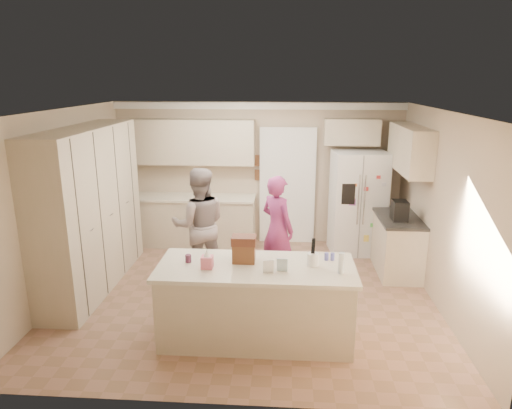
# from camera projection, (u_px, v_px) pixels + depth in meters

# --- Properties ---
(floor) EXTENTS (5.20, 4.60, 0.02)m
(floor) POSITION_uv_depth(u_px,v_px,m) (247.00, 295.00, 6.56)
(floor) COLOR #8F6752
(floor) RESTS_ON ground
(ceiling) EXTENTS (5.20, 4.60, 0.02)m
(ceiling) POSITION_uv_depth(u_px,v_px,m) (246.00, 110.00, 5.86)
(ceiling) COLOR white
(ceiling) RESTS_ON wall_back
(wall_back) EXTENTS (5.20, 0.02, 2.60)m
(wall_back) POSITION_uv_depth(u_px,v_px,m) (258.00, 173.00, 8.43)
(wall_back) COLOR #BEAA8E
(wall_back) RESTS_ON ground
(wall_front) EXTENTS (5.20, 0.02, 2.60)m
(wall_front) POSITION_uv_depth(u_px,v_px,m) (224.00, 280.00, 3.99)
(wall_front) COLOR #BEAA8E
(wall_front) RESTS_ON ground
(wall_left) EXTENTS (0.02, 4.60, 2.60)m
(wall_left) POSITION_uv_depth(u_px,v_px,m) (62.00, 204.00, 6.38)
(wall_left) COLOR #BEAA8E
(wall_left) RESTS_ON ground
(wall_right) EXTENTS (0.02, 4.60, 2.60)m
(wall_right) POSITION_uv_depth(u_px,v_px,m) (443.00, 211.00, 6.04)
(wall_right) COLOR #BEAA8E
(wall_right) RESTS_ON ground
(crown_back) EXTENTS (5.20, 0.08, 0.12)m
(crown_back) POSITION_uv_depth(u_px,v_px,m) (258.00, 106.00, 8.05)
(crown_back) COLOR white
(crown_back) RESTS_ON wall_back
(pantry_bank) EXTENTS (0.60, 2.60, 2.35)m
(pantry_bank) POSITION_uv_depth(u_px,v_px,m) (90.00, 209.00, 6.59)
(pantry_bank) COLOR beige
(pantry_bank) RESTS_ON floor
(back_base_cab) EXTENTS (2.20, 0.60, 0.88)m
(back_base_cab) POSITION_uv_depth(u_px,v_px,m) (195.00, 222.00, 8.44)
(back_base_cab) COLOR beige
(back_base_cab) RESTS_ON floor
(back_countertop) EXTENTS (2.24, 0.63, 0.04)m
(back_countertop) POSITION_uv_depth(u_px,v_px,m) (194.00, 198.00, 8.31)
(back_countertop) COLOR beige
(back_countertop) RESTS_ON back_base_cab
(back_upper_cab) EXTENTS (2.20, 0.35, 0.80)m
(back_upper_cab) POSITION_uv_depth(u_px,v_px,m) (193.00, 142.00, 8.17)
(back_upper_cab) COLOR beige
(back_upper_cab) RESTS_ON wall_back
(doorway_opening) EXTENTS (0.90, 0.06, 2.10)m
(doorway_opening) POSITION_uv_depth(u_px,v_px,m) (287.00, 187.00, 8.43)
(doorway_opening) COLOR black
(doorway_opening) RESTS_ON floor
(doorway_casing) EXTENTS (1.02, 0.03, 2.22)m
(doorway_casing) POSITION_uv_depth(u_px,v_px,m) (287.00, 188.00, 8.40)
(doorway_casing) COLOR white
(doorway_casing) RESTS_ON floor
(wall_frame_upper) EXTENTS (0.15, 0.02, 0.20)m
(wall_frame_upper) POSITION_uv_depth(u_px,v_px,m) (259.00, 161.00, 8.33)
(wall_frame_upper) COLOR brown
(wall_frame_upper) RESTS_ON wall_back
(wall_frame_lower) EXTENTS (0.15, 0.02, 0.20)m
(wall_frame_lower) POSITION_uv_depth(u_px,v_px,m) (259.00, 175.00, 8.40)
(wall_frame_lower) COLOR brown
(wall_frame_lower) RESTS_ON wall_back
(refrigerator) EXTENTS (0.96, 0.78, 1.80)m
(refrigerator) POSITION_uv_depth(u_px,v_px,m) (358.00, 203.00, 7.96)
(refrigerator) COLOR white
(refrigerator) RESTS_ON floor
(fridge_seam) EXTENTS (0.02, 0.02, 1.78)m
(fridge_seam) POSITION_uv_depth(u_px,v_px,m) (361.00, 208.00, 7.62)
(fridge_seam) COLOR gray
(fridge_seam) RESTS_ON refrigerator
(fridge_dispenser) EXTENTS (0.22, 0.03, 0.35)m
(fridge_dispenser) POSITION_uv_depth(u_px,v_px,m) (348.00, 194.00, 7.56)
(fridge_dispenser) COLOR black
(fridge_dispenser) RESTS_ON refrigerator
(fridge_handle_l) EXTENTS (0.02, 0.02, 0.85)m
(fridge_handle_l) POSITION_uv_depth(u_px,v_px,m) (358.00, 200.00, 7.57)
(fridge_handle_l) COLOR silver
(fridge_handle_l) RESTS_ON refrigerator
(fridge_handle_r) EXTENTS (0.02, 0.02, 0.85)m
(fridge_handle_r) POSITION_uv_depth(u_px,v_px,m) (364.00, 200.00, 7.56)
(fridge_handle_r) COLOR silver
(fridge_handle_r) RESTS_ON refrigerator
(over_fridge_cab) EXTENTS (0.95, 0.35, 0.45)m
(over_fridge_cab) POSITION_uv_depth(u_px,v_px,m) (352.00, 132.00, 7.93)
(over_fridge_cab) COLOR beige
(over_fridge_cab) RESTS_ON wall_back
(right_base_cab) EXTENTS (0.60, 1.20, 0.88)m
(right_base_cab) POSITION_uv_depth(u_px,v_px,m) (396.00, 245.00, 7.25)
(right_base_cab) COLOR beige
(right_base_cab) RESTS_ON floor
(right_countertop) EXTENTS (0.63, 1.24, 0.04)m
(right_countertop) POSITION_uv_depth(u_px,v_px,m) (398.00, 217.00, 7.13)
(right_countertop) COLOR #2D2B28
(right_countertop) RESTS_ON right_base_cab
(right_upper_cab) EXTENTS (0.35, 1.50, 0.70)m
(right_upper_cab) POSITION_uv_depth(u_px,v_px,m) (410.00, 149.00, 7.03)
(right_upper_cab) COLOR beige
(right_upper_cab) RESTS_ON wall_right
(coffee_maker) EXTENTS (0.22, 0.28, 0.30)m
(coffee_maker) POSITION_uv_depth(u_px,v_px,m) (400.00, 211.00, 6.90)
(coffee_maker) COLOR black
(coffee_maker) RESTS_ON right_countertop
(island_base) EXTENTS (2.20, 0.90, 0.88)m
(island_base) POSITION_uv_depth(u_px,v_px,m) (256.00, 304.00, 5.37)
(island_base) COLOR beige
(island_base) RESTS_ON floor
(island_top) EXTENTS (2.28, 0.96, 0.05)m
(island_top) POSITION_uv_depth(u_px,v_px,m) (256.00, 268.00, 5.25)
(island_top) COLOR beige
(island_top) RESTS_ON island_base
(utensil_crock) EXTENTS (0.13, 0.13, 0.15)m
(utensil_crock) POSITION_uv_depth(u_px,v_px,m) (313.00, 259.00, 5.23)
(utensil_crock) COLOR white
(utensil_crock) RESTS_ON island_top
(tissue_box) EXTENTS (0.13, 0.13, 0.14)m
(tissue_box) POSITION_uv_depth(u_px,v_px,m) (207.00, 262.00, 5.16)
(tissue_box) COLOR #E56C85
(tissue_box) RESTS_ON island_top
(tissue_plume) EXTENTS (0.08, 0.08, 0.08)m
(tissue_plume) POSITION_uv_depth(u_px,v_px,m) (207.00, 253.00, 5.13)
(tissue_plume) COLOR white
(tissue_plume) RESTS_ON tissue_box
(dollhouse_body) EXTENTS (0.26, 0.18, 0.22)m
(dollhouse_body) POSITION_uv_depth(u_px,v_px,m) (244.00, 253.00, 5.32)
(dollhouse_body) COLOR brown
(dollhouse_body) RESTS_ON island_top
(dollhouse_roof) EXTENTS (0.28, 0.20, 0.10)m
(dollhouse_roof) POSITION_uv_depth(u_px,v_px,m) (244.00, 240.00, 5.28)
(dollhouse_roof) COLOR #592D1E
(dollhouse_roof) RESTS_ON dollhouse_body
(jam_jar) EXTENTS (0.07, 0.07, 0.09)m
(jam_jar) POSITION_uv_depth(u_px,v_px,m) (188.00, 258.00, 5.33)
(jam_jar) COLOR #59263F
(jam_jar) RESTS_ON island_top
(greeting_card_a) EXTENTS (0.12, 0.06, 0.16)m
(greeting_card_a) POSITION_uv_depth(u_px,v_px,m) (268.00, 266.00, 5.02)
(greeting_card_a) COLOR white
(greeting_card_a) RESTS_ON island_top
(greeting_card_b) EXTENTS (0.12, 0.05, 0.16)m
(greeting_card_b) POSITION_uv_depth(u_px,v_px,m) (282.00, 265.00, 5.06)
(greeting_card_b) COLOR silver
(greeting_card_b) RESTS_ON island_top
(water_bottle) EXTENTS (0.07, 0.07, 0.24)m
(water_bottle) POSITION_uv_depth(u_px,v_px,m) (341.00, 263.00, 5.00)
(water_bottle) COLOR silver
(water_bottle) RESTS_ON island_top
(shaker_salt) EXTENTS (0.05, 0.05, 0.09)m
(shaker_salt) POSITION_uv_depth(u_px,v_px,m) (326.00, 257.00, 5.39)
(shaker_salt) COLOR #4E53AB
(shaker_salt) RESTS_ON island_top
(shaker_pepper) EXTENTS (0.05, 0.05, 0.09)m
(shaker_pepper) POSITION_uv_depth(u_px,v_px,m) (332.00, 257.00, 5.38)
(shaker_pepper) COLOR #4E53AB
(shaker_pepper) RESTS_ON island_top
(teen_boy) EXTENTS (0.97, 0.83, 1.74)m
(teen_boy) POSITION_uv_depth(u_px,v_px,m) (199.00, 225.00, 6.86)
(teen_boy) COLOR #9A9692
(teen_boy) RESTS_ON floor
(teen_girl) EXTENTS (0.70, 0.69, 1.63)m
(teen_girl) POSITION_uv_depth(u_px,v_px,m) (277.00, 228.00, 6.89)
(teen_girl) COLOR #AD368B
(teen_girl) RESTS_ON floor
(fridge_magnets) EXTENTS (0.76, 0.02, 1.44)m
(fridge_magnets) POSITION_uv_depth(u_px,v_px,m) (361.00, 209.00, 7.61)
(fridge_magnets) COLOR tan
(fridge_magnets) RESTS_ON refrigerator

